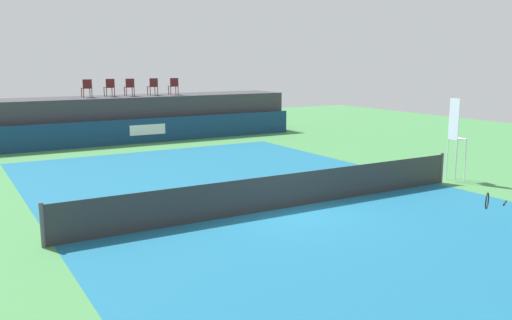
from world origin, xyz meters
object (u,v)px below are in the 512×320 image
object	(u,v)px
spectator_chair_far_right	(174,86)
net_post_far	(442,168)
net_post_near	(42,225)
umpire_chair	(455,134)
spectator_chair_left	(110,87)
spectator_chair_right	(153,86)
tennis_ball	(65,214)
spectator_chair_center	(129,86)
spectator_chair_far_left	(87,87)

from	to	relation	value
spectator_chair_far_right	net_post_far	distance (m)	15.50
net_post_near	umpire_chair	bearing A→B (deg)	0.07
spectator_chair_left	spectator_chair_right	world-z (taller)	same
spectator_chair_far_right	net_post_near	size ratio (longest dim) A/B	0.89
umpire_chair	tennis_ball	distance (m)	12.40
spectator_chair_center	spectator_chair_far_left	bearing A→B (deg)	-178.68
spectator_chair_far_left	spectator_chair_right	bearing A→B (deg)	-0.43
spectator_chair_far_right	net_post_far	xyz separation A→B (m)	(3.29, -14.98, -2.19)
spectator_chair_far_right	umpire_chair	world-z (taller)	spectator_chair_far_right
spectator_chair_left	tennis_ball	distance (m)	14.19
spectator_chair_right	tennis_ball	bearing A→B (deg)	-119.08
net_post_near	net_post_far	size ratio (longest dim) A/B	1.00
spectator_chair_center	tennis_ball	size ratio (longest dim) A/B	13.06
spectator_chair_far_right	tennis_ball	size ratio (longest dim) A/B	13.06
spectator_chair_right	tennis_ball	world-z (taller)	spectator_chair_right
spectator_chair_right	umpire_chair	xyz separation A→B (m)	(4.96, -15.13, -1.11)
umpire_chair	tennis_ball	bearing A→B (deg)	169.20
spectator_chair_far_left	spectator_chair_right	world-z (taller)	same
spectator_chair_far_right	umpire_chair	distance (m)	15.50
spectator_chair_far_left	spectator_chair_right	distance (m)	3.36
spectator_chair_right	spectator_chair_far_right	bearing A→B (deg)	-8.50
umpire_chair	net_post_far	distance (m)	1.23
spectator_chair_right	spectator_chair_center	bearing A→B (deg)	176.52
umpire_chair	net_post_far	world-z (taller)	umpire_chair
spectator_chair_far_left	spectator_chair_far_right	xyz separation A→B (m)	(4.44, -0.19, 0.00)
spectator_chair_far_left	spectator_chair_left	size ratio (longest dim) A/B	1.00
spectator_chair_left	spectator_chair_right	bearing A→B (deg)	-5.45
spectator_chair_center	spectator_chair_right	size ratio (longest dim) A/B	1.00
net_post_far	spectator_chair_far_right	bearing A→B (deg)	102.39
spectator_chair_left	spectator_chair_center	xyz separation A→B (m)	(0.98, -0.14, 0.00)
spectator_chair_center	umpire_chair	world-z (taller)	spectator_chair_center
umpire_chair	net_post_near	distance (m)	13.03
spectator_chair_left	net_post_near	size ratio (longest dim) A/B	0.89
spectator_chair_right	net_post_near	size ratio (longest dim) A/B	0.89
spectator_chair_left	net_post_far	size ratio (longest dim) A/B	0.89
spectator_chair_far_left	spectator_chair_center	world-z (taller)	same
net_post_near	tennis_ball	bearing A→B (deg)	68.85
spectator_chair_far_left	spectator_chair_left	xyz separation A→B (m)	(1.17, 0.18, 0.00)
spectator_chair_far_left	spectator_chair_right	size ratio (longest dim) A/B	1.00
spectator_chair_center	umpire_chair	bearing A→B (deg)	-67.89
spectator_chair_far_left	net_post_near	bearing A→B (deg)	-107.10
spectator_chair_center	net_post_far	size ratio (longest dim) A/B	0.89
spectator_chair_far_left	spectator_chair_left	distance (m)	1.18
spectator_chair_right	spectator_chair_left	bearing A→B (deg)	174.55
spectator_chair_left	umpire_chair	size ratio (longest dim) A/B	0.32
spectator_chair_center	net_post_near	xyz separation A→B (m)	(-6.81, -15.22, -2.19)
net_post_far	spectator_chair_left	bearing A→B (deg)	113.17
umpire_chair	net_post_far	xyz separation A→B (m)	(-0.59, -0.01, -1.09)
net_post_near	spectator_chair_center	bearing A→B (deg)	65.89
spectator_chair_far_left	tennis_ball	size ratio (longest dim) A/B	13.06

